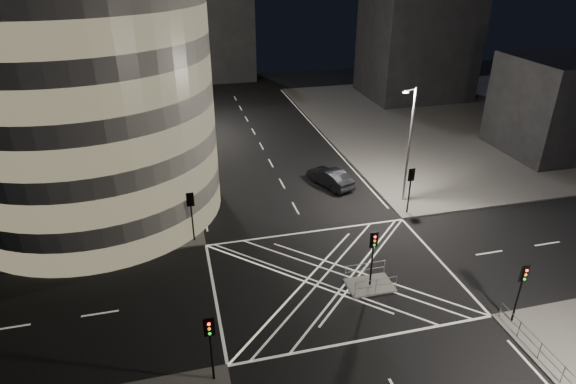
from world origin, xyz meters
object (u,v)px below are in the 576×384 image
object	(u,v)px
street_lamp_left_near	(176,150)
traffic_signal_nl	(210,338)
sedan	(330,177)
street_lamp_left_far	(169,92)
traffic_signal_fr	(411,183)
traffic_signal_island	(373,249)
central_island	(370,285)
street_lamp_right_far	(409,142)
traffic_signal_fl	(191,208)
traffic_signal_nr	(522,283)

from	to	relation	value
street_lamp_left_near	traffic_signal_nl	bearing A→B (deg)	-88.06
sedan	traffic_signal_nl	bearing A→B (deg)	35.29
traffic_signal_nl	street_lamp_left_far	world-z (taller)	street_lamp_left_far
traffic_signal_fr	traffic_signal_island	distance (m)	10.73
central_island	sedan	bearing A→B (deg)	81.41
traffic_signal_island	street_lamp_right_far	xyz separation A→B (m)	(7.44, 10.50, 2.63)
traffic_signal_island	traffic_signal_fl	bearing A→B (deg)	142.46
traffic_signal_fr	traffic_signal_fl	bearing A→B (deg)	180.00
traffic_signal_fl	sedan	bearing A→B (deg)	27.21
traffic_signal_fl	street_lamp_left_far	xyz separation A→B (m)	(-0.64, 23.20, 2.63)
traffic_signal_fr	traffic_signal_nr	xyz separation A→B (m)	(0.00, -13.60, 0.00)
traffic_signal_nr	traffic_signal_fr	bearing A→B (deg)	90.00
traffic_signal_fr	sedan	size ratio (longest dim) A/B	0.79
traffic_signal_fr	traffic_signal_island	bearing A→B (deg)	-129.33
street_lamp_left_far	street_lamp_right_far	xyz separation A→B (m)	(18.87, -21.00, 0.00)
traffic_signal_fl	street_lamp_left_far	distance (m)	23.36
street_lamp_right_far	traffic_signal_fr	bearing A→B (deg)	-106.11
central_island	street_lamp_left_far	bearing A→B (deg)	109.95
traffic_signal_fl	street_lamp_left_far	size ratio (longest dim) A/B	0.40
traffic_signal_nl	street_lamp_right_far	distance (m)	24.27
traffic_signal_nr	traffic_signal_island	bearing A→B (deg)	142.07
street_lamp_left_far	street_lamp_right_far	world-z (taller)	same
traffic_signal_fl	traffic_signal_nr	bearing A→B (deg)	-37.69
traffic_signal_fl	street_lamp_left_far	bearing A→B (deg)	91.57
traffic_signal_fr	traffic_signal_island	world-z (taller)	same
traffic_signal_nr	street_lamp_left_near	xyz separation A→B (m)	(-18.24, 18.80, 2.63)
central_island	sedan	world-z (taller)	sedan
traffic_signal_fl	traffic_signal_nl	xyz separation A→B (m)	(0.00, -13.60, 0.00)
street_lamp_left_near	sedan	size ratio (longest dim) A/B	1.96
street_lamp_left_near	traffic_signal_island	bearing A→B (deg)	-49.73
traffic_signal_fr	street_lamp_left_far	xyz separation A→B (m)	(-18.24, 23.20, 2.63)
traffic_signal_fl	sedan	world-z (taller)	traffic_signal_fl
traffic_signal_nr	traffic_signal_island	size ratio (longest dim) A/B	1.00
street_lamp_right_far	sedan	size ratio (longest dim) A/B	1.96
traffic_signal_fr	street_lamp_left_near	world-z (taller)	street_lamp_left_near
traffic_signal_nl	street_lamp_left_near	distance (m)	18.99
central_island	sedan	xyz separation A→B (m)	(2.27, 15.02, 0.76)
street_lamp_left_far	traffic_signal_island	bearing A→B (deg)	-70.05
street_lamp_right_far	traffic_signal_fl	bearing A→B (deg)	-173.12
street_lamp_left_far	sedan	world-z (taller)	street_lamp_left_far
street_lamp_left_far	traffic_signal_nl	bearing A→B (deg)	-89.01
traffic_signal_fr	street_lamp_right_far	world-z (taller)	street_lamp_right_far
street_lamp_right_far	sedan	bearing A→B (deg)	138.84
central_island	street_lamp_right_far	bearing A→B (deg)	54.70
traffic_signal_nl	sedan	distance (m)	24.25
traffic_signal_island	street_lamp_right_far	size ratio (longest dim) A/B	0.40
traffic_signal_fl	traffic_signal_fr	xyz separation A→B (m)	(17.60, 0.00, 0.00)
central_island	traffic_signal_island	xyz separation A→B (m)	(0.00, 0.00, 2.84)
traffic_signal_fl	sedan	size ratio (longest dim) A/B	0.79
traffic_signal_nl	traffic_signal_fr	distance (m)	22.24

